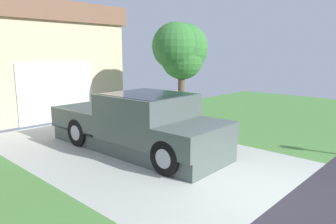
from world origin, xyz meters
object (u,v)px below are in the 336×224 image
at_px(wheeled_trash_bin, 129,102).
at_px(front_yard_tree, 180,50).
at_px(pickup_truck, 145,126).
at_px(person_with_hat, 177,112).
at_px(handbag, 185,136).

bearing_deg(wheeled_trash_bin, front_yard_tree, -69.73).
xyz_separation_m(pickup_truck, front_yard_tree, (3.72, 1.95, 2.04)).
bearing_deg(person_with_hat, wheeled_trash_bin, -94.38).
bearing_deg(front_yard_tree, handbag, -136.07).
height_order(handbag, wheeled_trash_bin, wheeled_trash_bin).
bearing_deg(wheeled_trash_bin, pickup_truck, -125.24).
relative_size(pickup_truck, handbag, 13.37).
distance_m(person_with_hat, handbag, 0.80).
height_order(pickup_truck, wheeled_trash_bin, pickup_truck).
bearing_deg(person_with_hat, handbag, 153.16).
bearing_deg(pickup_truck, person_with_hat, -177.69).
relative_size(person_with_hat, front_yard_tree, 0.41).
distance_m(person_with_hat, front_yard_tree, 3.50).
relative_size(pickup_truck, front_yard_tree, 1.44).
bearing_deg(wheeled_trash_bin, person_with_hat, -110.39).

